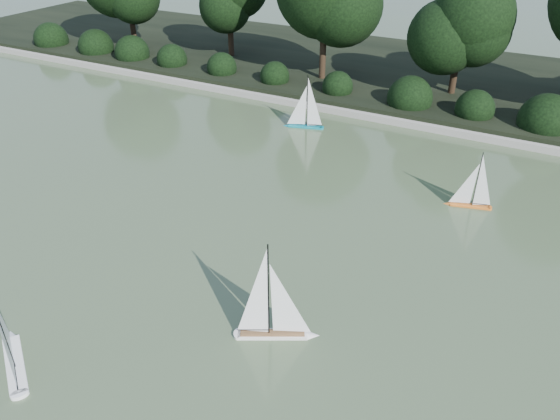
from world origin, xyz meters
The scene contains 9 objects.
ground centered at (0.00, 0.00, 0.00)m, with size 80.00×80.00×0.00m, color #3E4F2F.
pond_coping centered at (0.00, 9.00, 0.09)m, with size 40.00×0.35×0.18m, color gray.
far_bank centered at (0.00, 13.00, 0.15)m, with size 40.00×8.00×0.30m, color black.
tree_line centered at (1.23, 11.44, 2.64)m, with size 26.31×3.93×4.39m.
shrub_hedge centered at (0.00, 9.90, 0.45)m, with size 29.10×1.10×1.10m.
sailboat_white_a centered at (-1.86, -1.87, 0.31)m, with size 1.28×0.94×1.94m.
sailboat_white_b centered at (1.13, 0.29, 0.27)m, with size 1.19×0.74×1.72m.
sailboat_orange centered at (2.75, 5.37, 0.21)m, with size 0.96×0.38×1.32m.
sailboat_teal centered at (-2.06, 7.56, 0.24)m, with size 1.12×0.48×1.54m.
Camera 1 is at (3.92, -4.89, 5.68)m, focal length 35.00 mm.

